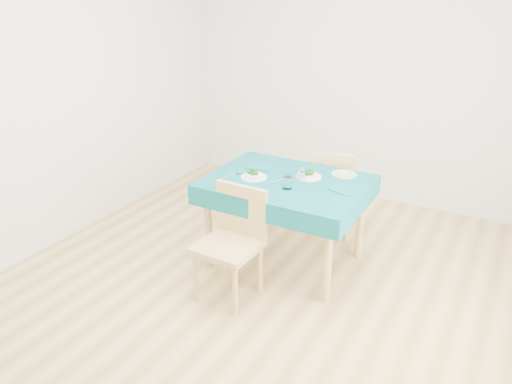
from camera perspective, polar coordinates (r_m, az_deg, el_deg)
The scene contains 16 objects.
room_shell at distance 3.41m, azimuth -0.00°, elevation 7.71°, with size 4.02×4.52×2.73m.
table at distance 4.19m, azimuth 3.42°, elevation -3.47°, with size 1.27×0.96×0.76m, color #074F54.
chair_near at distance 3.67m, azimuth -3.30°, elevation -4.66°, with size 0.43×0.48×1.09m, color tan.
chair_far at distance 4.71m, azimuth 8.87°, elevation 0.85°, with size 0.39×0.43×0.97m, color tan.
bowl_near at distance 4.06m, azimuth -0.24°, elevation 2.03°, with size 0.21×0.21×0.07m, color white, non-canonical shape.
bowl_far at distance 4.09m, azimuth 6.07°, elevation 2.05°, with size 0.21×0.21×0.06m, color white, non-canonical shape.
fork_near at distance 4.11m, azimuth -3.03°, elevation 1.79°, with size 0.03×0.19×0.00m, color silver.
knife_near at distance 4.01m, azimuth 2.30°, elevation 1.27°, with size 0.02×0.21×0.00m, color silver.
fork_far at distance 4.10m, azimuth 5.64°, elevation 1.65°, with size 0.02×0.18×0.00m, color silver.
knife_far at distance 3.96m, azimuth 10.09°, elevation 0.56°, with size 0.02×0.20×0.00m, color silver.
napkin_near at distance 4.30m, azimuth 0.51°, elevation 2.87°, with size 0.21×0.15×0.01m, color #0B585D.
napkin_far at distance 3.88m, azimuth 9.87°, elevation 0.20°, with size 0.19×0.13×0.01m, color #0B585D.
tumbler_center at distance 4.05m, azimuth 5.18°, elevation 2.07°, with size 0.07×0.07×0.09m, color white.
tumbler_side at distance 3.86m, azimuth 3.62°, elevation 1.07°, with size 0.07×0.07×0.10m, color white.
side_plate at distance 4.20m, azimuth 10.04°, elevation 2.00°, with size 0.21×0.21×0.01m, color #A2BE5C.
bread_slice at distance 4.20m, azimuth 10.05°, elevation 2.16°, with size 0.09×0.09×0.01m, color beige.
Camera 1 is at (1.61, -2.87, 2.26)m, focal length 35.00 mm.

